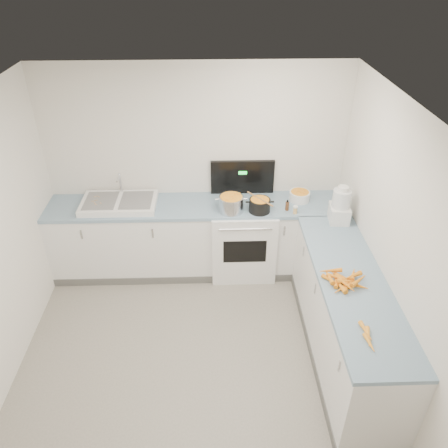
{
  "coord_description": "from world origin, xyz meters",
  "views": [
    {
      "loc": [
        0.18,
        -2.71,
        3.52
      ],
      "look_at": [
        0.3,
        1.1,
        1.05
      ],
      "focal_mm": 35.0,
      "sensor_mm": 36.0,
      "label": 1
    }
  ],
  "objects_px": {
    "mixing_bowl": "(299,196)",
    "food_processor": "(340,206)",
    "steel_pot": "(231,205)",
    "stove": "(243,237)",
    "black_pot": "(260,206)",
    "sink": "(119,203)",
    "spice_jar": "(295,210)",
    "extract_bottle": "(287,206)"
  },
  "relations": [
    {
      "from": "mixing_bowl",
      "to": "food_processor",
      "type": "height_order",
      "value": "food_processor"
    },
    {
      "from": "steel_pot",
      "to": "mixing_bowl",
      "type": "height_order",
      "value": "steel_pot"
    },
    {
      "from": "stove",
      "to": "food_processor",
      "type": "xyz_separation_m",
      "value": [
        1.01,
        -0.39,
        0.65
      ]
    },
    {
      "from": "steel_pot",
      "to": "black_pot",
      "type": "relative_size",
      "value": 1.16
    },
    {
      "from": "sink",
      "to": "stove",
      "type": "bearing_deg",
      "value": -0.62
    },
    {
      "from": "mixing_bowl",
      "to": "spice_jar",
      "type": "relative_size",
      "value": 3.12
    },
    {
      "from": "steel_pot",
      "to": "mixing_bowl",
      "type": "bearing_deg",
      "value": 15.13
    },
    {
      "from": "sink",
      "to": "spice_jar",
      "type": "distance_m",
      "value": 2.03
    },
    {
      "from": "steel_pot",
      "to": "spice_jar",
      "type": "relative_size",
      "value": 3.6
    },
    {
      "from": "stove",
      "to": "black_pot",
      "type": "bearing_deg",
      "value": -43.51
    },
    {
      "from": "mixing_bowl",
      "to": "sink",
      "type": "bearing_deg",
      "value": -178.3
    },
    {
      "from": "stove",
      "to": "spice_jar",
      "type": "distance_m",
      "value": 0.79
    },
    {
      "from": "sink",
      "to": "food_processor",
      "type": "relative_size",
      "value": 2.03
    },
    {
      "from": "mixing_bowl",
      "to": "extract_bottle",
      "type": "height_order",
      "value": "mixing_bowl"
    },
    {
      "from": "spice_jar",
      "to": "food_processor",
      "type": "height_order",
      "value": "food_processor"
    },
    {
      "from": "black_pot",
      "to": "food_processor",
      "type": "bearing_deg",
      "value": -15.21
    },
    {
      "from": "stove",
      "to": "food_processor",
      "type": "bearing_deg",
      "value": -21.01
    },
    {
      "from": "stove",
      "to": "sink",
      "type": "bearing_deg",
      "value": 179.38
    },
    {
      "from": "black_pot",
      "to": "spice_jar",
      "type": "distance_m",
      "value": 0.4
    },
    {
      "from": "mixing_bowl",
      "to": "extract_bottle",
      "type": "distance_m",
      "value": 0.29
    },
    {
      "from": "spice_jar",
      "to": "black_pot",
      "type": "bearing_deg",
      "value": 171.23
    },
    {
      "from": "sink",
      "to": "spice_jar",
      "type": "relative_size",
      "value": 11.06
    },
    {
      "from": "stove",
      "to": "steel_pot",
      "type": "xyz_separation_m",
      "value": [
        -0.15,
        -0.14,
        0.55
      ]
    },
    {
      "from": "stove",
      "to": "steel_pot",
      "type": "distance_m",
      "value": 0.59
    },
    {
      "from": "steel_pot",
      "to": "extract_bottle",
      "type": "bearing_deg",
      "value": -0.07
    },
    {
      "from": "spice_jar",
      "to": "food_processor",
      "type": "relative_size",
      "value": 0.18
    },
    {
      "from": "stove",
      "to": "food_processor",
      "type": "height_order",
      "value": "food_processor"
    },
    {
      "from": "mixing_bowl",
      "to": "spice_jar",
      "type": "height_order",
      "value": "mixing_bowl"
    },
    {
      "from": "stove",
      "to": "mixing_bowl",
      "type": "distance_m",
      "value": 0.85
    },
    {
      "from": "extract_bottle",
      "to": "food_processor",
      "type": "height_order",
      "value": "food_processor"
    },
    {
      "from": "black_pot",
      "to": "food_processor",
      "type": "xyz_separation_m",
      "value": [
        0.85,
        -0.23,
        0.12
      ]
    },
    {
      "from": "black_pot",
      "to": "mixing_bowl",
      "type": "bearing_deg",
      "value": 25.5
    },
    {
      "from": "stove",
      "to": "extract_bottle",
      "type": "relative_size",
      "value": 12.96
    },
    {
      "from": "sink",
      "to": "black_pot",
      "type": "relative_size",
      "value": 3.57
    },
    {
      "from": "black_pot",
      "to": "steel_pot",
      "type": "bearing_deg",
      "value": 177.22
    },
    {
      "from": "sink",
      "to": "spice_jar",
      "type": "xyz_separation_m",
      "value": [
        2.02,
        -0.24,
        0.0
      ]
    },
    {
      "from": "steel_pot",
      "to": "black_pot",
      "type": "distance_m",
      "value": 0.32
    },
    {
      "from": "black_pot",
      "to": "mixing_bowl",
      "type": "xyz_separation_m",
      "value": [
        0.5,
        0.24,
        -0.01
      ]
    },
    {
      "from": "mixing_bowl",
      "to": "food_processor",
      "type": "distance_m",
      "value": 0.6
    },
    {
      "from": "extract_bottle",
      "to": "food_processor",
      "type": "distance_m",
      "value": 0.6
    },
    {
      "from": "food_processor",
      "to": "extract_bottle",
      "type": "bearing_deg",
      "value": 155.15
    },
    {
      "from": "mixing_bowl",
      "to": "food_processor",
      "type": "xyz_separation_m",
      "value": [
        0.35,
        -0.47,
        0.13
      ]
    }
  ]
}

